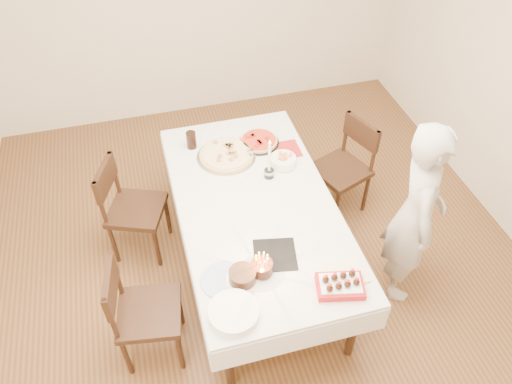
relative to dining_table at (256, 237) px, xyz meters
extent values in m
plane|color=#53301C|center=(0.02, -0.07, -0.38)|extent=(5.00, 5.00, 0.00)
cube|color=silver|center=(0.00, 0.00, 0.00)|extent=(1.46, 2.29, 0.75)
imported|color=beige|center=(1.06, -0.45, 0.41)|extent=(0.57, 0.67, 1.58)
cylinder|color=beige|center=(-0.09, 0.58, 0.40)|extent=(0.58, 0.58, 0.04)
cylinder|color=red|center=(0.21, 0.68, 0.40)|extent=(0.42, 0.42, 0.04)
cube|color=#B21E1E|center=(0.41, 0.54, 0.38)|extent=(0.23, 0.23, 0.01)
cylinder|color=white|center=(0.33, 0.37, 0.42)|extent=(0.26, 0.26, 0.07)
cylinder|color=white|center=(0.18, 0.26, 0.56)|extent=(0.10, 0.10, 0.37)
cylinder|color=black|center=(-0.34, 0.78, 0.45)|extent=(0.09, 0.09, 0.15)
cylinder|color=#331B0C|center=(-0.27, -0.65, 0.42)|extent=(0.25, 0.25, 0.09)
cube|color=black|center=(-0.01, -0.50, 0.38)|extent=(0.33, 0.33, 0.01)
cylinder|color=#3B1810|center=(-0.13, -0.61, 0.46)|extent=(0.19, 0.19, 0.15)
cube|color=beige|center=(0.36, -0.78, 0.38)|extent=(0.33, 0.23, 0.03)
cylinder|color=white|center=(-0.38, -0.88, 0.41)|extent=(0.33, 0.33, 0.06)
cylinder|color=white|center=(-0.38, -0.61, 0.38)|extent=(0.39, 0.39, 0.01)
camera|label=1|loc=(-0.68, -2.49, 3.02)|focal=35.00mm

